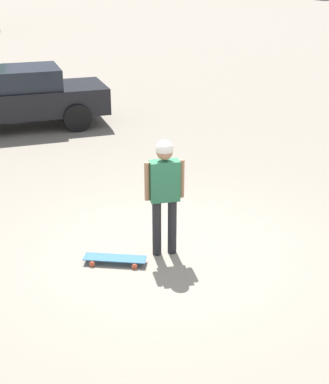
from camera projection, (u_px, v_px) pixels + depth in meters
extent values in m
plane|color=gray|center=(164.00, 253.00, 7.98)|extent=(220.00, 220.00, 0.00)
cylinder|color=#262628|center=(157.00, 228.00, 7.79)|extent=(0.13, 0.13, 0.86)
cylinder|color=#262628|center=(172.00, 226.00, 7.83)|extent=(0.13, 0.13, 0.86)
cube|color=#2D724C|center=(164.00, 181.00, 7.52)|extent=(0.45, 0.28, 0.59)
cylinder|color=#9E7051|center=(147.00, 181.00, 7.47)|extent=(0.08, 0.08, 0.56)
cylinder|color=#9E7051|center=(182.00, 178.00, 7.57)|extent=(0.08, 0.08, 0.56)
sphere|color=#9E7051|center=(164.00, 152.00, 7.35)|extent=(0.23, 0.23, 0.23)
sphere|color=silver|center=(164.00, 149.00, 7.34)|extent=(0.25, 0.25, 0.25)
cube|color=#336693|center=(115.00, 258.00, 7.67)|extent=(0.92, 0.35, 0.01)
cylinder|color=#D14C33|center=(92.00, 264.00, 7.61)|extent=(0.08, 0.04, 0.08)
cylinder|color=#D14C33|center=(96.00, 255.00, 7.84)|extent=(0.08, 0.04, 0.08)
cylinder|color=#D14C33|center=(134.00, 266.00, 7.54)|extent=(0.08, 0.04, 0.08)
cylinder|color=#D14C33|center=(137.00, 258.00, 7.78)|extent=(0.08, 0.04, 0.08)
cube|color=black|center=(15.00, 101.00, 13.91)|extent=(5.02, 3.08, 0.68)
cube|color=#1E232D|center=(17.00, 78.00, 13.71)|extent=(2.49, 2.15, 0.52)
cylinder|color=black|center=(78.00, 118.00, 13.69)|extent=(0.74, 0.40, 0.72)
cylinder|color=black|center=(67.00, 102.00, 15.24)|extent=(0.74, 0.40, 0.72)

